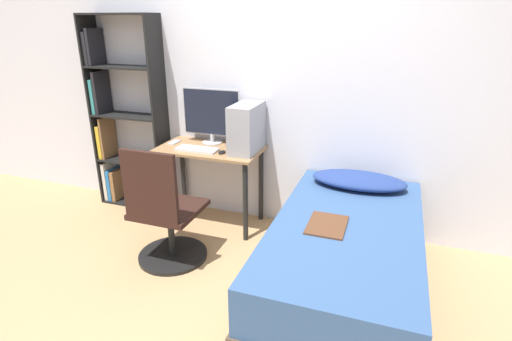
{
  "coord_description": "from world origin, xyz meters",
  "views": [
    {
      "loc": [
        1.09,
        -1.78,
        1.79
      ],
      "look_at": [
        0.18,
        0.79,
        0.75
      ],
      "focal_mm": 28.0,
      "sensor_mm": 36.0,
      "label": 1
    }
  ],
  "objects_px": {
    "keyboard": "(197,149)",
    "pc_tower": "(247,128)",
    "office_chair": "(166,220)",
    "bookshelf": "(119,122)",
    "bed": "(344,260)",
    "monitor": "(211,114)"
  },
  "relations": [
    {
      "from": "keyboard",
      "to": "pc_tower",
      "type": "bearing_deg",
      "value": 17.46
    },
    {
      "from": "office_chair",
      "to": "keyboard",
      "type": "distance_m",
      "value": 0.72
    },
    {
      "from": "bookshelf",
      "to": "pc_tower",
      "type": "height_order",
      "value": "bookshelf"
    },
    {
      "from": "bookshelf",
      "to": "office_chair",
      "type": "relative_size",
      "value": 1.92
    },
    {
      "from": "bed",
      "to": "monitor",
      "type": "distance_m",
      "value": 1.72
    },
    {
      "from": "bed",
      "to": "pc_tower",
      "type": "relative_size",
      "value": 4.43
    },
    {
      "from": "office_chair",
      "to": "monitor",
      "type": "distance_m",
      "value": 1.07
    },
    {
      "from": "bookshelf",
      "to": "bed",
      "type": "relative_size",
      "value": 1.02
    },
    {
      "from": "bookshelf",
      "to": "pc_tower",
      "type": "xyz_separation_m",
      "value": [
        1.37,
        -0.09,
        0.08
      ]
    },
    {
      "from": "keyboard",
      "to": "pc_tower",
      "type": "relative_size",
      "value": 0.9
    },
    {
      "from": "office_chair",
      "to": "keyboard",
      "type": "relative_size",
      "value": 2.61
    },
    {
      "from": "keyboard",
      "to": "pc_tower",
      "type": "xyz_separation_m",
      "value": [
        0.41,
        0.13,
        0.19
      ]
    },
    {
      "from": "monitor",
      "to": "keyboard",
      "type": "relative_size",
      "value": 1.5
    },
    {
      "from": "bookshelf",
      "to": "pc_tower",
      "type": "relative_size",
      "value": 4.51
    },
    {
      "from": "bed",
      "to": "pc_tower",
      "type": "bearing_deg",
      "value": 144.62
    },
    {
      "from": "bed",
      "to": "bookshelf",
      "type": "bearing_deg",
      "value": 161.6
    },
    {
      "from": "bed",
      "to": "office_chair",
      "type": "bearing_deg",
      "value": -177.39
    },
    {
      "from": "office_chair",
      "to": "monitor",
      "type": "relative_size",
      "value": 1.74
    },
    {
      "from": "bookshelf",
      "to": "monitor",
      "type": "height_order",
      "value": "bookshelf"
    },
    {
      "from": "office_chair",
      "to": "pc_tower",
      "type": "height_order",
      "value": "pc_tower"
    },
    {
      "from": "monitor",
      "to": "keyboard",
      "type": "bearing_deg",
      "value": -95.99
    },
    {
      "from": "office_chair",
      "to": "bed",
      "type": "relative_size",
      "value": 0.53
    }
  ]
}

